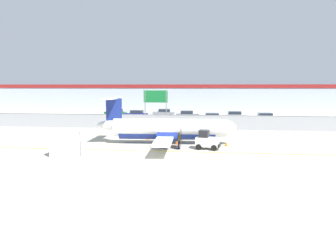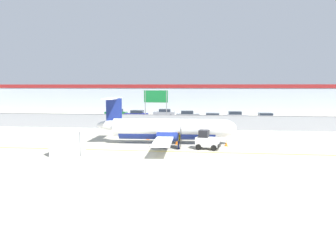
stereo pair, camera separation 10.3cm
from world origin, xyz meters
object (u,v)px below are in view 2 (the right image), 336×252
at_px(ground_crew_worker, 179,139).
at_px(traffic_cone_far_left, 148,137).
at_px(traffic_cone_near_left, 177,142).
at_px(parked_car_2, 164,113).
at_px(parked_car_5, 235,116).
at_px(baggage_tug, 207,141).
at_px(parked_car_6, 265,118).
at_px(highway_sign, 156,100).
at_px(parked_car_1, 137,114).
at_px(parked_car_4, 212,118).
at_px(parked_car_0, 116,113).
at_px(traffic_cone_near_right, 226,143).
at_px(parked_car_3, 188,115).
at_px(commuter_airplane, 169,129).
at_px(cargo_container, 67,144).

relative_size(ground_crew_worker, traffic_cone_far_left, 2.66).
height_order(ground_crew_worker, traffic_cone_near_left, ground_crew_worker).
relative_size(ground_crew_worker, parked_car_2, 0.40).
relative_size(traffic_cone_far_left, parked_car_5, 0.15).
bearing_deg(baggage_tug, traffic_cone_far_left, 155.12).
xyz_separation_m(baggage_tug, parked_car_2, (-8.31, 31.56, 0.04)).
relative_size(parked_car_2, parked_car_6, 1.00).
xyz_separation_m(traffic_cone_far_left, highway_sign, (-0.86, 11.56, 3.83)).
bearing_deg(traffic_cone_far_left, parked_car_1, 105.38).
xyz_separation_m(parked_car_4, parked_car_6, (8.77, 1.38, 0.00)).
distance_m(parked_car_0, parked_car_2, 9.45).
distance_m(traffic_cone_near_right, parked_car_1, 29.90).
relative_size(traffic_cone_near_left, parked_car_2, 0.15).
relative_size(traffic_cone_far_left, highway_sign, 0.12).
xyz_separation_m(ground_crew_worker, parked_car_1, (-10.24, 27.92, -0.06)).
bearing_deg(parked_car_3, traffic_cone_far_left, -102.89).
distance_m(traffic_cone_near_left, parked_car_0, 31.99).
relative_size(parked_car_4, parked_car_5, 0.99).
xyz_separation_m(parked_car_0, parked_car_3, (14.25, -3.24, 0.00)).
bearing_deg(traffic_cone_near_left, parked_car_6, 59.79).
height_order(traffic_cone_near_right, parked_car_5, parked_car_5).
distance_m(commuter_airplane, parked_car_2, 29.32).
bearing_deg(parked_car_5, traffic_cone_near_left, -110.97).
xyz_separation_m(ground_crew_worker, cargo_container, (-9.46, -4.39, 0.15)).
bearing_deg(traffic_cone_near_right, parked_car_6, 71.14).
distance_m(parked_car_0, parked_car_6, 28.09).
relative_size(parked_car_0, parked_car_6, 1.01).
xyz_separation_m(ground_crew_worker, highway_sign, (-4.86, 16.79, 3.19)).
height_order(parked_car_0, parked_car_2, same).
relative_size(commuter_airplane, parked_car_6, 3.75).
distance_m(traffic_cone_near_left, parked_car_4, 20.89).
height_order(traffic_cone_far_left, parked_car_3, parked_car_3).
relative_size(parked_car_6, highway_sign, 0.78).
height_order(commuter_airplane, cargo_container, commuter_airplane).
relative_size(traffic_cone_near_right, parked_car_0, 0.15).
bearing_deg(traffic_cone_near_right, parked_car_0, 124.36).
xyz_separation_m(parked_car_0, parked_car_6, (27.31, -6.59, 0.00)).
relative_size(baggage_tug, traffic_cone_near_left, 3.92).
relative_size(traffic_cone_far_left, parked_car_6, 0.15).
bearing_deg(baggage_tug, parked_car_0, 132.07).
distance_m(traffic_cone_near_left, parked_car_3, 25.24).
bearing_deg(parked_car_2, highway_sign, 90.25).
height_order(parked_car_0, parked_car_5, same).
bearing_deg(parked_car_5, cargo_container, -121.32).
bearing_deg(traffic_cone_near_left, parked_car_1, 111.11).
relative_size(traffic_cone_near_left, parked_car_5, 0.15).
bearing_deg(parked_car_3, highway_sign, -115.45).
relative_size(ground_crew_worker, parked_car_0, 0.39).
bearing_deg(parked_car_0, parked_car_2, -170.63).
bearing_deg(baggage_tug, cargo_container, -147.54).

